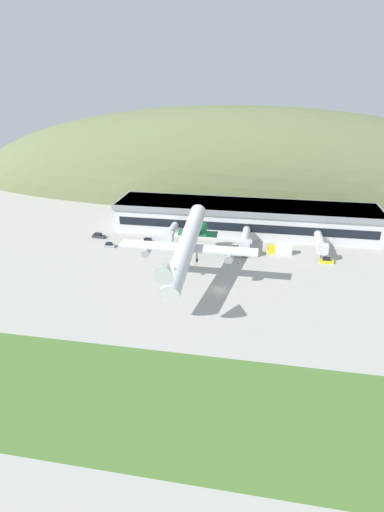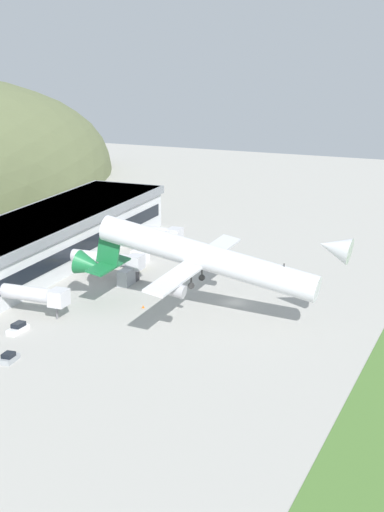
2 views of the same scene
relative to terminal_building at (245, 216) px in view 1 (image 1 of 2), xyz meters
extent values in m
plane|color=#ADAAA3|center=(-3.66, -46.10, -5.83)|extent=(349.64, 349.64, 0.00)
cube|color=#4C7533|center=(-3.66, -88.17, -5.79)|extent=(314.68, 28.05, 0.08)
ellipsoid|color=#667047|center=(-7.06, 59.12, -5.83)|extent=(279.47, 79.22, 80.21)
cube|color=silver|center=(0.00, 0.02, -0.68)|extent=(92.44, 18.28, 10.29)
cube|color=gray|center=(0.00, 0.02, 3.54)|extent=(93.64, 19.48, 1.85)
cube|color=black|center=(0.00, -9.17, -1.20)|extent=(88.74, 0.16, 2.88)
cylinder|color=silver|center=(-23.82, -14.83, -1.83)|extent=(2.60, 11.41, 2.60)
cube|color=silver|center=(-23.82, -20.54, -1.83)|extent=(3.38, 2.86, 2.86)
cylinder|color=slate|center=(-23.82, -20.04, -3.83)|extent=(0.36, 0.36, 4.00)
cylinder|color=silver|center=(1.27, -16.25, -1.83)|extent=(2.60, 14.26, 2.60)
cube|color=silver|center=(1.27, -23.38, -1.83)|extent=(3.38, 2.86, 2.86)
cylinder|color=slate|center=(1.27, -22.88, -3.83)|extent=(0.36, 0.36, 4.00)
cylinder|color=silver|center=(24.82, -15.56, -1.83)|extent=(2.60, 12.87, 2.60)
cube|color=silver|center=(24.82, -21.99, -1.83)|extent=(3.38, 2.86, 2.86)
cylinder|color=slate|center=(24.82, -21.49, -3.83)|extent=(0.36, 0.36, 4.00)
cylinder|color=silver|center=(-13.13, -44.09, 5.14)|extent=(4.64, 40.18, 11.62)
cone|color=silver|center=(-13.13, -66.29, 9.11)|extent=(4.55, 5.83, 5.38)
cone|color=#196B38|center=(-13.13, -21.44, 1.08)|extent=(4.55, 6.75, 5.54)
cube|color=#196B38|center=(-13.13, -25.10, 5.33)|extent=(0.50, 5.38, 7.81)
cube|color=#196B38|center=(-13.13, -24.87, 1.69)|extent=(12.08, 3.26, 0.93)
cube|color=silver|center=(-13.13, -42.13, 3.97)|extent=(37.52, 3.62, 1.08)
cylinder|color=#9E9EA3|center=(-24.39, -42.66, 2.52)|extent=(2.30, 3.95, 2.90)
cylinder|color=#9E9EA3|center=(-1.88, -42.66, 2.52)|extent=(2.30, 3.95, 2.90)
cylinder|color=#2D2D2D|center=(-15.69, -42.13, 1.60)|extent=(0.28, 0.28, 2.20)
cylinder|color=#2D2D2D|center=(-15.69, -42.13, 0.50)|extent=(0.45, 1.10, 1.10)
cylinder|color=#2D2D2D|center=(-10.58, -42.13, 1.60)|extent=(0.28, 0.28, 2.20)
cylinder|color=#2D2D2D|center=(-10.58, -42.13, 0.50)|extent=(0.45, 1.10, 1.10)
cylinder|color=#2D2D2D|center=(-13.13, -57.87, 4.53)|extent=(0.22, 0.22, 1.98)
cylinder|color=#2D2D2D|center=(-13.13, -57.87, 3.54)|extent=(0.30, 0.82, 0.82)
cube|color=#999EA3|center=(-43.25, -23.01, -5.42)|extent=(3.71, 2.04, 0.81)
cube|color=black|center=(-43.43, -23.02, -4.68)|extent=(2.07, 1.67, 0.67)
cube|color=#333338|center=(-50.08, -15.68, -5.36)|extent=(4.70, 2.14, 0.93)
cube|color=black|center=(-50.31, -15.66, -4.52)|extent=(2.63, 1.70, 0.76)
cube|color=gold|center=(26.38, -23.20, -5.37)|extent=(4.05, 1.66, 0.92)
cube|color=black|center=(26.18, -23.20, -4.53)|extent=(2.23, 1.41, 0.75)
cube|color=silver|center=(-31.95, -17.24, -5.38)|extent=(4.49, 2.00, 0.90)
cube|color=black|center=(-31.73, -17.25, -4.56)|extent=(2.49, 1.64, 0.74)
cube|color=gold|center=(9.86, -18.49, -4.62)|extent=(2.44, 2.28, 2.43)
cube|color=black|center=(8.62, -18.47, -4.18)|extent=(0.11, 1.91, 1.07)
cube|color=silver|center=(13.63, -18.54, -4.26)|extent=(5.16, 2.31, 3.14)
cube|color=#333338|center=(1.55, -22.50, -4.56)|extent=(2.00, 2.28, 2.55)
cube|color=black|center=(2.55, -22.48, -4.10)|extent=(0.13, 1.90, 1.12)
cube|color=#999EA3|center=(-1.48, -22.58, -4.27)|extent=(4.18, 2.33, 3.12)
cube|color=orange|center=(-12.88, -31.57, -5.81)|extent=(0.52, 0.52, 0.03)
cone|color=orange|center=(-12.88, -31.57, -5.52)|extent=(0.40, 0.40, 0.55)
cube|color=orange|center=(-0.11, -28.89, -5.81)|extent=(0.52, 0.52, 0.03)
cone|color=orange|center=(-0.11, -28.89, -5.52)|extent=(0.40, 0.40, 0.55)
camera|label=1|loc=(5.41, -138.95, 45.50)|focal=28.00mm
camera|label=2|loc=(-146.22, -94.51, 45.47)|focal=60.00mm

